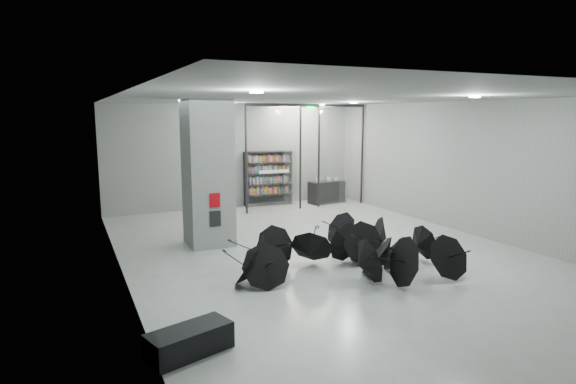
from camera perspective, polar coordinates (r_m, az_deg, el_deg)
name	(u,v)px	position (r m, az deg, el deg)	size (l,w,h in m)	color
room	(323,144)	(12.26, 4.27, 5.75)	(14.00, 14.02, 4.01)	gray
column	(208,173)	(13.24, -9.59, 2.23)	(1.20, 1.20, 4.00)	slate
fire_cabinet	(215,200)	(12.74, -8.76, -0.97)	(0.28, 0.04, 0.38)	#A50A07
info_panel	(215,219)	(12.84, -8.71, -3.17)	(0.30, 0.03, 0.42)	black
exit_sign	(310,109)	(18.05, 2.68, 9.96)	(0.30, 0.06, 0.15)	#0CE533
glass_partition	(307,152)	(18.27, 2.32, 4.82)	(5.06, 0.08, 4.00)	silver
bench	(189,341)	(7.67, -11.73, -17.08)	(1.28, 0.55, 0.41)	black
bookshelf	(269,178)	(19.05, -2.35, 1.67)	(1.96, 0.39, 2.16)	black
shop_counter	(327,192)	(19.63, 4.65, 0.00)	(1.50, 0.60, 0.90)	black
umbrella_cluster	(351,257)	(11.27, 7.53, -7.69)	(5.38, 4.42, 1.28)	black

